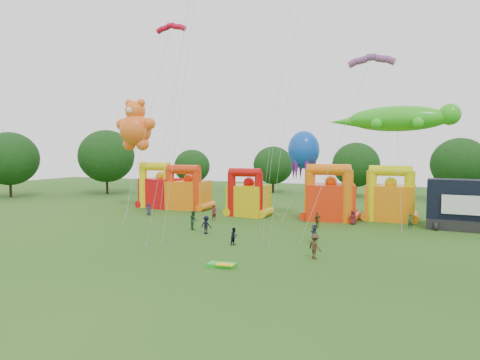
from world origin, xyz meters
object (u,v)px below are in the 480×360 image
at_px(bouncy_castle_0, 160,190).
at_px(spectator_4, 317,220).
at_px(teddy_bear_kite, 133,158).
at_px(octopus_kite, 300,167).
at_px(spectator_0, 149,209).
at_px(gecko_kite, 398,137).
at_px(stage_trailer, 471,206).
at_px(bouncy_castle_2, 248,197).

height_order(bouncy_castle_0, spectator_4, bouncy_castle_0).
xyz_separation_m(bouncy_castle_0, teddy_bear_kite, (-0.92, -5.00, 4.77)).
bearing_deg(spectator_4, teddy_bear_kite, -65.49).
xyz_separation_m(bouncy_castle_0, octopus_kite, (21.08, -1.83, 3.65)).
bearing_deg(spectator_0, gecko_kite, -3.79).
distance_m(bouncy_castle_0, stage_trailer, 39.58).
relative_size(bouncy_castle_2, spectator_0, 3.93).
relative_size(teddy_bear_kite, gecko_kite, 1.09).
distance_m(bouncy_castle_2, gecko_kite, 19.00).
bearing_deg(spectator_4, stage_trailer, 137.67).
height_order(teddy_bear_kite, spectator_0, teddy_bear_kite).
xyz_separation_m(teddy_bear_kite, octopus_kite, (22.00, 3.17, -1.12)).
xyz_separation_m(gecko_kite, spectator_0, (-29.41, -4.88, -8.89)).
xyz_separation_m(stage_trailer, gecko_kite, (-7.23, 1.27, 7.12)).
relative_size(bouncy_castle_0, bouncy_castle_2, 1.09).
bearing_deg(teddy_bear_kite, bouncy_castle_0, 79.53).
height_order(stage_trailer, spectator_0, stage_trailer).
height_order(stage_trailer, octopus_kite, octopus_kite).
bearing_deg(teddy_bear_kite, bouncy_castle_2, 8.04).
height_order(bouncy_castle_2, spectator_4, bouncy_castle_2).
height_order(bouncy_castle_2, gecko_kite, gecko_kite).
height_order(stage_trailer, spectator_4, stage_trailer).
relative_size(bouncy_castle_0, teddy_bear_kite, 0.43).
distance_m(gecko_kite, spectator_4, 13.04).
height_order(bouncy_castle_2, spectator_0, bouncy_castle_2).
bearing_deg(bouncy_castle_2, spectator_0, -160.19).
bearing_deg(bouncy_castle_2, octopus_kite, 8.56).
distance_m(bouncy_castle_2, spectator_0, 12.74).
relative_size(stage_trailer, gecko_kite, 0.60).
relative_size(teddy_bear_kite, octopus_kite, 1.43).
height_order(bouncy_castle_0, teddy_bear_kite, teddy_bear_kite).
height_order(teddy_bear_kite, spectator_4, teddy_bear_kite).
relative_size(teddy_bear_kite, spectator_0, 9.97).
bearing_deg(gecko_kite, bouncy_castle_2, -178.04).
distance_m(teddy_bear_kite, octopus_kite, 22.26).
relative_size(bouncy_castle_0, spectator_0, 4.27).
bearing_deg(spectator_4, gecko_kite, 157.62).
bearing_deg(spectator_4, spectator_0, -61.15).
bearing_deg(bouncy_castle_2, bouncy_castle_0, 169.25).
bearing_deg(stage_trailer, spectator_4, -163.41).
bearing_deg(bouncy_castle_0, spectator_4, -17.92).
relative_size(bouncy_castle_2, stage_trailer, 0.71).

